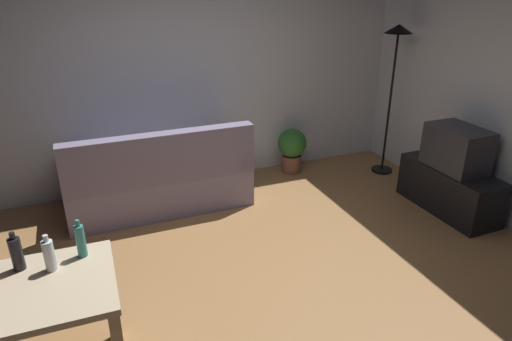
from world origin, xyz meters
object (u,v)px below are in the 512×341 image
at_px(tv_stand, 449,189).
at_px(desk, 2,311).
at_px(torchiere_lamp, 395,60).
at_px(bottle_clear, 49,255).
at_px(bottle_tall, 81,240).
at_px(couch, 160,180).
at_px(bottle_dark, 17,253).
at_px(potted_plant, 292,147).
at_px(tv, 457,148).

xyz_separation_m(tv_stand, desk, (-4.05, -0.90, 0.41)).
relative_size(torchiere_lamp, bottle_clear, 7.90).
bearing_deg(bottle_tall, torchiere_lamp, 26.52).
distance_m(couch, tv_stand, 3.08).
relative_size(desk, bottle_tall, 4.95).
distance_m(tv_stand, bottle_dark, 4.06).
xyz_separation_m(couch, desk, (-1.23, -2.12, 0.34)).
relative_size(couch, potted_plant, 3.32).
xyz_separation_m(desk, bottle_tall, (0.44, 0.21, 0.22)).
bearing_deg(potted_plant, torchiere_lamp, -21.11).
xyz_separation_m(torchiere_lamp, bottle_clear, (-3.78, -1.88, -0.55)).
distance_m(tv, bottle_dark, 4.02).
xyz_separation_m(desk, bottle_dark, (0.10, 0.21, 0.22)).
xyz_separation_m(couch, tv_stand, (2.82, -1.23, -0.07)).
bearing_deg(bottle_dark, potted_plant, 37.89).
height_order(bottle_clear, bottle_tall, bottle_tall).
relative_size(torchiere_lamp, potted_plant, 3.18).
height_order(torchiere_lamp, bottle_dark, torchiere_lamp).
height_order(tv_stand, potted_plant, potted_plant).
relative_size(tv, bottle_clear, 2.62).
distance_m(tv_stand, desk, 4.17).
xyz_separation_m(tv, desk, (-4.05, -0.90, -0.05)).
height_order(tv, torchiere_lamp, torchiere_lamp).
bearing_deg(potted_plant, tv_stand, -54.68).
bearing_deg(torchiere_lamp, desk, -153.55).
bearing_deg(bottle_tall, couch, 67.53).
distance_m(tv, desk, 4.15).
bearing_deg(tv_stand, potted_plant, 35.32).
height_order(tv_stand, torchiere_lamp, torchiere_lamp).
distance_m(torchiere_lamp, bottle_clear, 4.26).
relative_size(tv_stand, torchiere_lamp, 0.61).
height_order(couch, potted_plant, couch).
height_order(potted_plant, bottle_tall, bottle_tall).
height_order(tv_stand, desk, desk).
bearing_deg(bottle_clear, torchiere_lamp, 26.46).
bearing_deg(desk, bottle_dark, 66.14).
bearing_deg(potted_plant, couch, -169.74).
height_order(tv, bottle_tall, bottle_tall).
height_order(bottle_dark, bottle_tall, bottle_tall).
relative_size(tv, bottle_tall, 2.45).
bearing_deg(bottle_clear, bottle_tall, 25.29).
height_order(tv_stand, bottle_clear, bottle_clear).
bearing_deg(tv_stand, tv, -90.00).
distance_m(couch, bottle_clear, 2.28).
bearing_deg(bottle_clear, couch, 64.21).
bearing_deg(tv, bottle_dark, 99.83).
bearing_deg(tv, couch, 66.49).
bearing_deg(desk, bottle_tall, 26.98).
bearing_deg(tv_stand, couch, 66.47).
xyz_separation_m(potted_plant, bottle_tall, (-2.52, -2.22, 0.54)).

